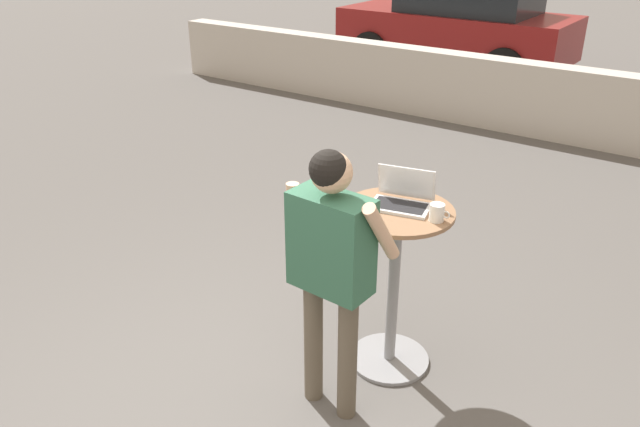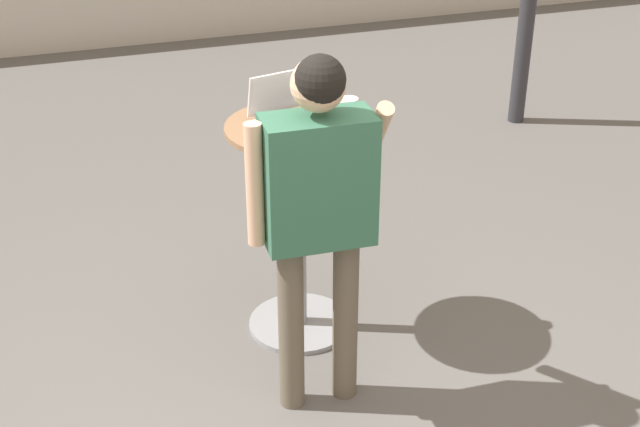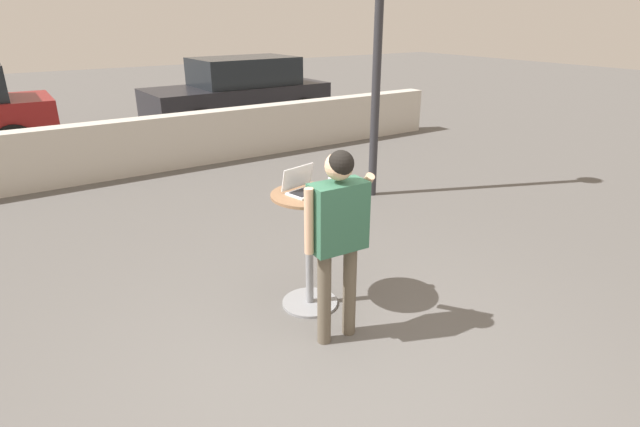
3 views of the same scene
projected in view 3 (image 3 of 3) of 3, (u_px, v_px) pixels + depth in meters
name	position (u px, v px, depth m)	size (l,w,h in m)	color
ground_plane	(340.00, 380.00, 3.67)	(50.00, 50.00, 0.00)	#5B5956
pavement_kerb	(126.00, 148.00, 8.22)	(12.93, 0.35, 0.91)	beige
cafe_table	(309.00, 241.00, 4.40)	(0.66, 0.66, 1.09)	gray
laptop	(304.00, 186.00, 4.26)	(0.39, 0.32, 0.21)	silver
coffee_mug	(333.00, 183.00, 4.34)	(0.12, 0.08, 0.10)	white
standing_person	(338.00, 225.00, 3.79)	(0.59, 0.34, 1.60)	brown
parked_car_further_down	(240.00, 93.00, 11.47)	(4.18, 1.92, 1.60)	black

